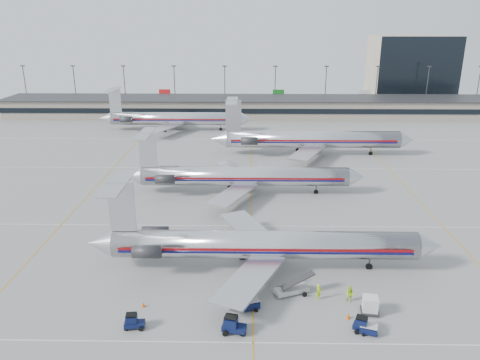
{
  "coord_description": "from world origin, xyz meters",
  "views": [
    {
      "loc": [
        -0.64,
        -56.95,
        30.61
      ],
      "look_at": [
        -1.95,
        19.06,
        4.5
      ],
      "focal_mm": 35.0,
      "sensor_mm": 36.0,
      "label": 1
    }
  ],
  "objects_px": {
    "jet_second_row": "(239,176)",
    "uld_container": "(370,305)",
    "tug_center": "(233,325)",
    "jet_foreground": "(257,244)",
    "belt_loader": "(293,289)"
  },
  "relations": [
    {
      "from": "jet_foreground",
      "to": "jet_second_row",
      "type": "relative_size",
      "value": 1.02
    },
    {
      "from": "jet_second_row",
      "to": "uld_container",
      "type": "bearing_deg",
      "value": -68.15
    },
    {
      "from": "jet_second_row",
      "to": "tug_center",
      "type": "distance_m",
      "value": 41.12
    },
    {
      "from": "uld_container",
      "to": "jet_second_row",
      "type": "bearing_deg",
      "value": 120.03
    },
    {
      "from": "jet_foreground",
      "to": "jet_second_row",
      "type": "bearing_deg",
      "value": 95.73
    },
    {
      "from": "tug_center",
      "to": "belt_loader",
      "type": "xyz_separation_m",
      "value": [
        6.81,
        7.4,
        -0.23
      ]
    },
    {
      "from": "jet_second_row",
      "to": "belt_loader",
      "type": "xyz_separation_m",
      "value": [
        6.87,
        -33.65,
        -2.7
      ]
    },
    {
      "from": "jet_foreground",
      "to": "belt_loader",
      "type": "xyz_separation_m",
      "value": [
        4.08,
        -5.96,
        -2.77
      ]
    },
    {
      "from": "jet_second_row",
      "to": "uld_container",
      "type": "relative_size",
      "value": 20.8
    },
    {
      "from": "tug_center",
      "to": "uld_container",
      "type": "xyz_separation_m",
      "value": [
        14.95,
        3.64,
        0.12
      ]
    },
    {
      "from": "jet_foreground",
      "to": "tug_center",
      "type": "relative_size",
      "value": 17.09
    },
    {
      "from": "jet_second_row",
      "to": "uld_container",
      "type": "height_order",
      "value": "jet_second_row"
    },
    {
      "from": "jet_foreground",
      "to": "jet_second_row",
      "type": "distance_m",
      "value": 27.83
    },
    {
      "from": "jet_second_row",
      "to": "tug_center",
      "type": "relative_size",
      "value": 16.72
    },
    {
      "from": "jet_second_row",
      "to": "tug_center",
      "type": "xyz_separation_m",
      "value": [
        0.06,
        -41.05,
        -2.46
      ]
    }
  ]
}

